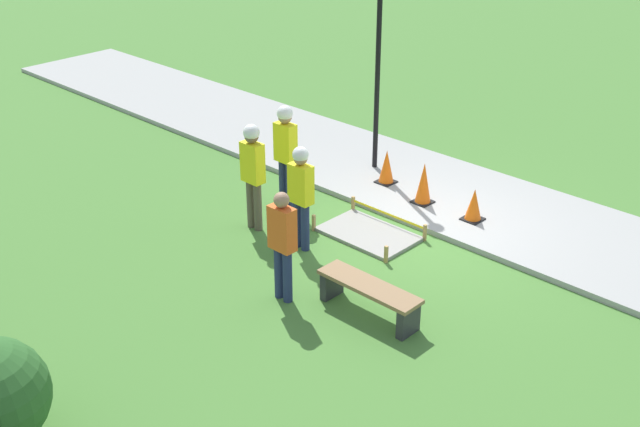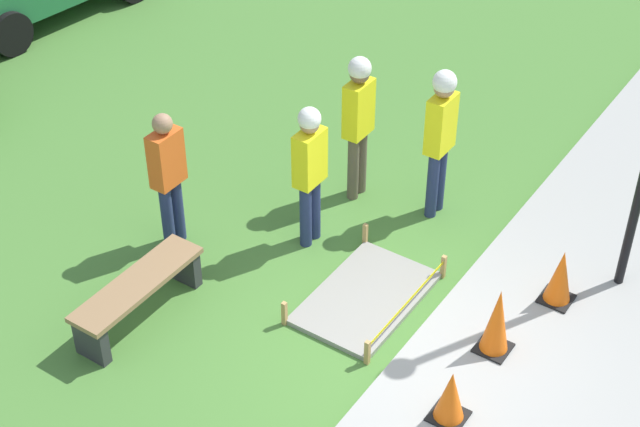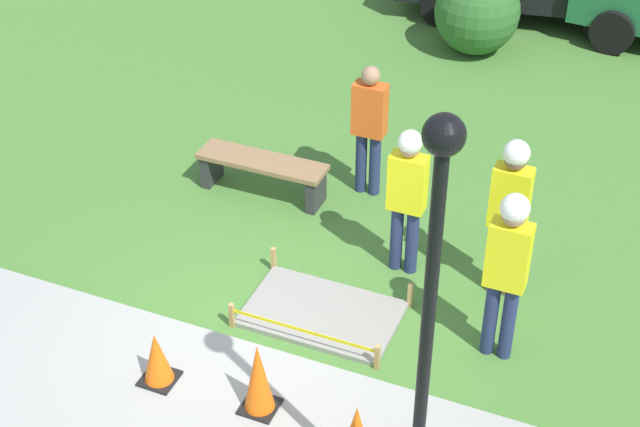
% 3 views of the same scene
% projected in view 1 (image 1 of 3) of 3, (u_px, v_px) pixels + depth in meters
% --- Properties ---
extents(ground_plane, '(60.00, 60.00, 0.00)m').
position_uv_depth(ground_plane, '(422.00, 231.00, 13.84)').
color(ground_plane, '#477A33').
extents(sidewalk, '(28.00, 2.93, 0.10)m').
position_uv_depth(sidewalk, '(470.00, 202.00, 14.77)').
color(sidewalk, '#9E9E99').
rests_on(sidewalk, ground_plane).
extents(wet_concrete_patch, '(1.66, 1.08, 0.30)m').
position_uv_depth(wet_concrete_patch, '(368.00, 234.00, 13.69)').
color(wet_concrete_patch, gray).
rests_on(wet_concrete_patch, ground_plane).
extents(traffic_cone_near_patch, '(0.34, 0.34, 0.59)m').
position_uv_depth(traffic_cone_near_patch, '(474.00, 205.00, 13.90)').
color(traffic_cone_near_patch, black).
rests_on(traffic_cone_near_patch, sidewalk).
extents(traffic_cone_far_patch, '(0.34, 0.34, 0.78)m').
position_uv_depth(traffic_cone_far_patch, '(424.00, 183.00, 14.48)').
color(traffic_cone_far_patch, black).
rests_on(traffic_cone_far_patch, sidewalk).
extents(traffic_cone_sidewalk_edge, '(0.34, 0.34, 0.66)m').
position_uv_depth(traffic_cone_sidewalk_edge, '(387.00, 167.00, 15.31)').
color(traffic_cone_sidewalk_edge, black).
rests_on(traffic_cone_sidewalk_edge, sidewalk).
extents(park_bench, '(1.63, 0.44, 0.50)m').
position_uv_depth(park_bench, '(369.00, 294.00, 11.39)').
color(park_bench, '#2D2D33').
rests_on(park_bench, ground_plane).
extents(worker_supervisor, '(0.40, 0.26, 1.80)m').
position_uv_depth(worker_supervisor, '(301.00, 189.00, 12.84)').
color(worker_supervisor, navy).
rests_on(worker_supervisor, ground_plane).
extents(worker_assistant, '(0.40, 0.28, 1.91)m').
position_uv_depth(worker_assistant, '(253.00, 167.00, 13.45)').
color(worker_assistant, brown).
rests_on(worker_assistant, ground_plane).
extents(worker_trainee, '(0.40, 0.28, 1.94)m').
position_uv_depth(worker_trainee, '(285.00, 146.00, 14.21)').
color(worker_trainee, navy).
rests_on(worker_trainee, ground_plane).
extents(bystander_in_orange_shirt, '(0.40, 0.23, 1.74)m').
position_uv_depth(bystander_in_orange_shirt, '(282.00, 240.00, 11.48)').
color(bystander_in_orange_shirt, navy).
rests_on(bystander_in_orange_shirt, ground_plane).
extents(lamppost_near, '(0.28, 0.28, 3.90)m').
position_uv_depth(lamppost_near, '(379.00, 41.00, 15.02)').
color(lamppost_near, black).
rests_on(lamppost_near, sidewalk).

